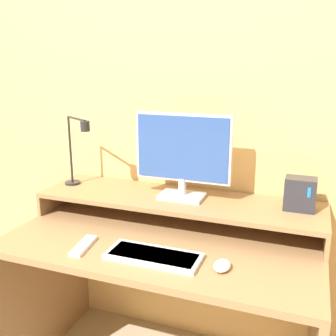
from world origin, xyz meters
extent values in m
cube|color=#E5AD60|center=(0.00, 0.78, 1.25)|extent=(6.00, 0.05, 2.50)
cube|color=olive|center=(0.00, 0.37, 0.75)|extent=(1.36, 0.74, 0.03)
cube|color=olive|center=(-0.66, 0.37, 0.37)|extent=(0.03, 0.74, 0.73)
cube|color=olive|center=(-0.67, 0.56, 0.81)|extent=(0.02, 0.36, 0.10)
cube|color=olive|center=(0.67, 0.56, 0.81)|extent=(0.02, 0.36, 0.10)
cube|color=olive|center=(0.00, 0.56, 0.87)|extent=(1.36, 0.36, 0.02)
cube|color=#BCBCC1|center=(0.02, 0.57, 0.89)|extent=(0.21, 0.14, 0.02)
cylinder|color=#BCBCC1|center=(0.02, 0.57, 0.94)|extent=(0.04, 0.04, 0.08)
cube|color=#B7B7BC|center=(0.02, 0.57, 1.13)|extent=(0.46, 0.02, 0.32)
cube|color=#2D4C8C|center=(0.02, 0.56, 1.13)|extent=(0.44, 0.01, 0.29)
cylinder|color=black|center=(-0.60, 0.58, 0.89)|extent=(0.08, 0.08, 0.01)
cylinder|color=black|center=(-0.60, 0.58, 1.07)|extent=(0.01, 0.01, 0.35)
cylinder|color=black|center=(-0.52, 0.53, 1.24)|extent=(0.16, 0.11, 0.01)
cylinder|color=black|center=(-0.44, 0.48, 1.21)|extent=(0.04, 0.04, 0.05)
cube|color=#28282D|center=(0.55, 0.60, 0.95)|extent=(0.13, 0.09, 0.15)
cube|color=#1972F2|center=(0.59, 0.55, 0.98)|extent=(0.01, 0.00, 0.04)
cube|color=silver|center=(0.03, 0.18, 0.77)|extent=(0.37, 0.16, 0.02)
cube|color=#AFAFB3|center=(0.03, 0.18, 0.78)|extent=(0.34, 0.13, 0.01)
ellipsoid|color=white|center=(0.31, 0.19, 0.78)|extent=(0.06, 0.09, 0.03)
cube|color=white|center=(-0.28, 0.16, 0.77)|extent=(0.07, 0.18, 0.02)
camera|label=1|loc=(0.57, -1.11, 1.51)|focal=42.00mm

